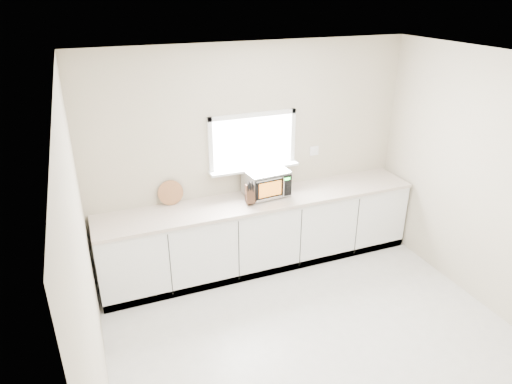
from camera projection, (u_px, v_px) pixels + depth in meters
ground at (327, 354)px, 4.41m from camera, size 4.00×4.00×0.00m
back_wall at (252, 156)px, 5.54m from camera, size 4.00×0.17×2.70m
cabinets at (261, 233)px, 5.67m from camera, size 3.92×0.60×0.88m
countertop at (261, 200)px, 5.47m from camera, size 3.92×0.64×0.04m
microwave at (266, 182)px, 5.49m from camera, size 0.53×0.43×0.32m
knife_block at (250, 193)px, 5.29m from camera, size 0.14×0.22×0.30m
cutting_board at (171, 193)px, 5.27m from camera, size 0.29×0.07×0.29m
coffee_grinder at (272, 183)px, 5.67m from camera, size 0.12×0.12×0.19m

